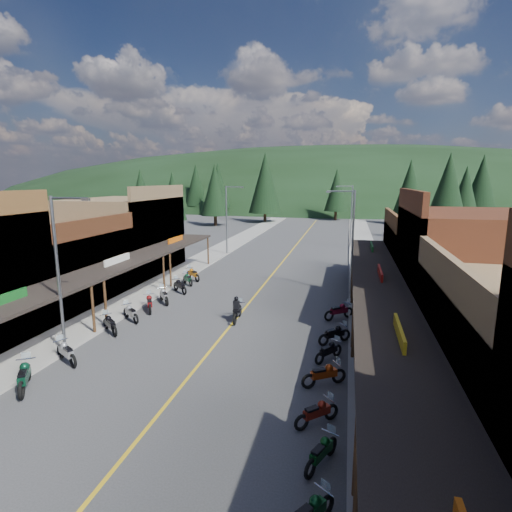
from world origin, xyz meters
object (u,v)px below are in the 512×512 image
Objects in this scene: pine_1 at (218,186)px; bike_west_6 at (110,323)px; shop_west_2 at (55,267)px; pedestrian_east_a at (376,371)px; pine_11 at (448,191)px; streetlight_3 at (350,213)px; streetlight_1 at (228,217)px; pine_3 at (336,190)px; shop_east_2 at (474,274)px; bike_east_6 at (329,350)px; pine_5 at (482,183)px; pedestrian_east_b at (364,269)px; bike_west_11 at (188,278)px; bike_east_8 at (339,310)px; bike_west_10 at (180,285)px; pine_0 at (141,189)px; pine_2 at (265,183)px; bike_west_12 at (193,273)px; bike_west_5 at (66,351)px; bike_west_9 at (164,295)px; pine_7 at (196,185)px; bike_west_8 at (149,302)px; bike_east_7 at (335,333)px; streetlight_0 at (60,269)px; bike_west_4 at (24,375)px; streetlight_2 at (351,238)px; pine_4 at (410,187)px; bike_east_4 at (317,411)px; bike_east_5 at (324,373)px; shop_west_3 at (126,236)px; pine_9 at (465,195)px; shop_east_3 at (437,259)px; bike_west_7 at (131,312)px; pine_8 at (173,196)px; pine_10 at (215,190)px.

pine_1 is 6.00× the size of bike_west_6.
pedestrian_east_a is at bearing -20.52° from shop_west_2.
streetlight_3 is at bearing -148.49° from pine_11.
pine_3 reaches higher than streetlight_1.
bike_east_6 is at bearing -144.72° from shop_east_2.
pine_5 reaches higher than pedestrian_east_b.
bike_east_8 reaches higher than bike_west_11.
bike_east_6 is at bearing -87.47° from bike_west_10.
pine_0 is 0.79× the size of pine_2.
pine_2 is at bearing 44.51° from bike_west_12.
bike_west_5 is (-40.30, -78.90, -7.38)m from pine_5.
bike_west_9 is (-12.91, -27.03, -3.85)m from streetlight_3.
pine_7 reaches higher than pedestrian_east_a.
bike_west_8 is 1.07× the size of bike_east_7.
bike_east_7 is at bearing -42.77° from bike_west_8.
bike_west_11 is at bearing 60.83° from bike_west_8.
shop_east_2 is at bearing -61.42° from bike_west_11.
bike_west_6 is at bearing 47.73° from pedestrian_east_b.
bike_west_4 is at bearing -79.90° from streetlight_0.
streetlight_2 is 0.73× the size of pine_0.
bike_west_9 is (-23.95, -57.03, -6.63)m from pine_4.
pine_3 is 30.63m from pine_5.
bike_east_4 is at bearing -77.76° from bike_west_6.
shop_west_2 is 0.99× the size of pine_0.
pine_4 reaches higher than bike_east_4.
bike_east_5 is (29.98, -76.30, -6.65)m from pine_1.
streetlight_3 is (0.00, 22.00, 0.00)m from streetlight_2.
shop_west_3 reaches higher than streetlight_1.
pine_9 reaches higher than bike_west_10.
bike_west_4 is (25.66, -85.46, -6.57)m from pine_7.
bike_west_11 is 1.52m from bike_west_12.
streetlight_0 is 3.91× the size of bike_east_7.
shop_east_3 is 49.11m from pine_4.
pine_7 reaches higher than bike_west_5.
streetlight_3 is 3.77× the size of bike_west_10.
pine_1 is at bearing 50.65° from bike_west_7.
pine_8 is 4.89× the size of bike_east_5.
streetlight_0 is 19.73m from streetlight_2.
bike_west_12 is at bearing -68.92° from pine_7.
pine_4 is 37.37m from pine_10.
pine_3 is 6.43× the size of pedestrian_east_a.
pine_10 is 4.98× the size of bike_west_4.
bike_west_8 is (7.66, -10.18, -2.90)m from shop_west_3.
pine_10 is 48.94m from bike_west_9.
streetlight_1 is 33.96m from bike_east_4.
bike_east_6 is at bearing -110.25° from pine_5.
bike_east_8 is (20.14, 0.62, -1.93)m from shop_west_2.
shop_west_2 is 5.23× the size of bike_west_6.
pine_9 reaches higher than bike_west_12.
bike_east_5 is at bearing -65.23° from pine_7.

